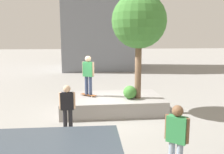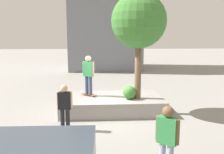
# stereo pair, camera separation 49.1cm
# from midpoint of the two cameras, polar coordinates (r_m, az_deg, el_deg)

# --- Properties ---
(ground_plane) EXTENTS (120.00, 120.00, 0.00)m
(ground_plane) POSITION_cam_midpoint_polar(r_m,az_deg,el_deg) (10.63, 0.30, -8.69)
(ground_plane) COLOR gray
(planter_ledge) EXTENTS (4.52, 2.64, 0.66)m
(planter_ledge) POSITION_cam_midpoint_polar(r_m,az_deg,el_deg) (10.91, 1.30, -6.39)
(planter_ledge) COLOR gray
(planter_ledge) RESTS_ON ground
(plaza_tree) EXTENTS (2.33, 2.33, 4.51)m
(plaza_tree) POSITION_cam_midpoint_polar(r_m,az_deg,el_deg) (10.29, 7.87, 13.07)
(plaza_tree) COLOR brown
(plaza_tree) RESTS_ON planter_ledge
(boxwood_shrub) EXTENTS (0.58, 0.58, 0.58)m
(boxwood_shrub) POSITION_cam_midpoint_polar(r_m,az_deg,el_deg) (10.37, 5.59, -3.73)
(boxwood_shrub) COLOR #3D7A33
(boxwood_shrub) RESTS_ON planter_ledge
(skateboard) EXTENTS (0.75, 0.67, 0.07)m
(skateboard) POSITION_cam_midpoint_polar(r_m,az_deg,el_deg) (10.96, -4.33, -4.25)
(skateboard) COLOR brown
(skateboard) RESTS_ON planter_ledge
(skateboarder) EXTENTS (0.54, 0.41, 1.77)m
(skateboarder) POSITION_cam_midpoint_polar(r_m,az_deg,el_deg) (10.76, -4.40, 1.14)
(skateboarder) COLOR navy
(skateboarder) RESTS_ON skateboard
(bystander_watching) EXTENTS (0.49, 0.45, 1.75)m
(bystander_watching) POSITION_cam_midpoint_polar(r_m,az_deg,el_deg) (5.97, 15.49, -13.61)
(bystander_watching) COLOR #8C9EB7
(bystander_watching) RESTS_ON ground
(passerby_with_bag) EXTENTS (0.57, 0.26, 1.68)m
(passerby_with_bag) POSITION_cam_midpoint_polar(r_m,az_deg,el_deg) (8.59, -9.73, -6.49)
(passerby_with_bag) COLOR black
(passerby_with_bag) RESTS_ON ground
(plaza_lowrise_south) EXTENTS (7.23, 6.94, 12.78)m
(plaza_lowrise_south) POSITION_cam_midpoint_polar(r_m,az_deg,el_deg) (26.13, -1.23, 16.25)
(plaza_lowrise_south) COLOR slate
(plaza_lowrise_south) RESTS_ON ground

